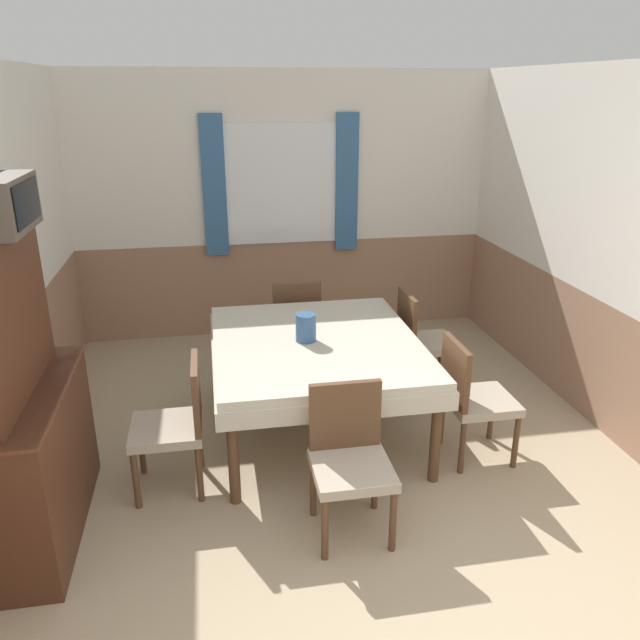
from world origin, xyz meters
The scene contains 10 objects.
wall_back centered at (0.00, 4.53, 1.31)m, with size 4.50×0.10×2.60m.
wall_right centered at (2.07, 2.25, 1.30)m, with size 0.05×4.90×2.60m.
dining_table centered at (-0.05, 2.38, 0.64)m, with size 1.48×1.71×0.74m.
chair_head_window centered at (-0.05, 3.48, 0.47)m, with size 0.44×0.44×0.87m.
chair_right_far centered at (0.92, 2.90, 0.47)m, with size 0.44×0.44×0.87m.
chair_head_near centered at (-0.05, 1.28, 0.47)m, with size 0.44×0.44×0.87m.
chair_right_near centered at (0.92, 1.86, 0.47)m, with size 0.44×0.44×0.87m.
chair_left_near centered at (-1.03, 1.86, 0.47)m, with size 0.44×0.44×0.87m.
sideboard centered at (-1.83, 1.56, 0.73)m, with size 0.46×1.24×1.74m.
vase centered at (-0.13, 2.38, 0.84)m, with size 0.14×0.14×0.20m.
Camera 1 is at (-0.76, -1.67, 2.42)m, focal length 35.00 mm.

